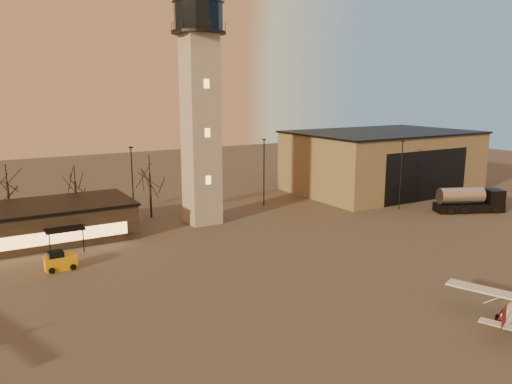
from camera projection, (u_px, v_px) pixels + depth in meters
ground at (356, 304)px, 40.96m from camera, size 220.00×220.00×0.00m
control_tower at (200, 97)px, 62.95m from camera, size 6.80×6.80×32.60m
hangar at (382, 161)px, 86.56m from camera, size 30.60×20.60×10.30m
terminal at (18, 226)px, 56.46m from camera, size 25.40×12.20×4.30m
light_poles at (202, 181)px, 66.24m from camera, size 58.50×12.25×10.14m
tree_row at (78, 177)px, 65.89m from camera, size 37.20×9.20×8.80m
fuel_truck at (469, 202)px, 71.71m from camera, size 9.91×6.50×3.58m
service_cart at (60, 262)px, 48.70m from camera, size 2.94×1.88×1.86m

